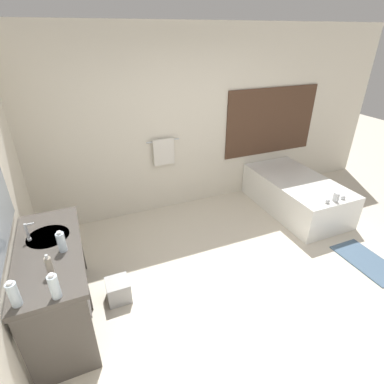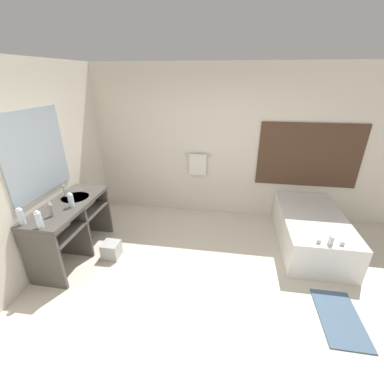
{
  "view_description": "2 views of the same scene",
  "coord_description": "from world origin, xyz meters",
  "px_view_note": "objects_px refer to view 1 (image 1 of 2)",
  "views": [
    {
      "loc": [
        -1.54,
        -1.9,
        2.57
      ],
      "look_at": [
        -0.24,
        1.21,
        0.76
      ],
      "focal_mm": 28.0,
      "sensor_mm": 36.0,
      "label": 1
    },
    {
      "loc": [
        0.3,
        -2.33,
        2.5
      ],
      "look_at": [
        -0.25,
        1.13,
        0.89
      ],
      "focal_mm": 24.0,
      "sensor_mm": 36.0,
      "label": 2
    }
  ],
  "objects_px": {
    "water_bottle_1": "(54,286)",
    "bathtub": "(296,193)",
    "water_bottle_3": "(61,242)",
    "waste_bin": "(118,290)",
    "water_bottle_2": "(14,294)",
    "soap_dispenser": "(49,266)"
  },
  "relations": [
    {
      "from": "bathtub",
      "to": "water_bottle_2",
      "type": "xyz_separation_m",
      "value": [
        -3.72,
        -1.4,
        0.68
      ]
    },
    {
      "from": "water_bottle_1",
      "to": "soap_dispenser",
      "type": "distance_m",
      "value": 0.27
    },
    {
      "from": "waste_bin",
      "to": "water_bottle_2",
      "type": "bearing_deg",
      "value": -140.27
    },
    {
      "from": "water_bottle_3",
      "to": "waste_bin",
      "type": "height_order",
      "value": "water_bottle_3"
    },
    {
      "from": "water_bottle_2",
      "to": "water_bottle_3",
      "type": "height_order",
      "value": "water_bottle_2"
    },
    {
      "from": "water_bottle_1",
      "to": "waste_bin",
      "type": "bearing_deg",
      "value": 53.48
    },
    {
      "from": "water_bottle_3",
      "to": "water_bottle_2",
      "type": "bearing_deg",
      "value": -122.31
    },
    {
      "from": "water_bottle_2",
      "to": "water_bottle_3",
      "type": "relative_size",
      "value": 1.07
    },
    {
      "from": "soap_dispenser",
      "to": "waste_bin",
      "type": "distance_m",
      "value": 1.04
    },
    {
      "from": "bathtub",
      "to": "waste_bin",
      "type": "height_order",
      "value": "bathtub"
    },
    {
      "from": "water_bottle_2",
      "to": "waste_bin",
      "type": "bearing_deg",
      "value": 39.73
    },
    {
      "from": "bathtub",
      "to": "water_bottle_2",
      "type": "relative_size",
      "value": 7.82
    },
    {
      "from": "water_bottle_1",
      "to": "bathtub",
      "type": "bearing_deg",
      "value": 22.45
    },
    {
      "from": "water_bottle_1",
      "to": "water_bottle_3",
      "type": "relative_size",
      "value": 1.07
    },
    {
      "from": "water_bottle_1",
      "to": "soap_dispenser",
      "type": "height_order",
      "value": "water_bottle_1"
    },
    {
      "from": "water_bottle_2",
      "to": "soap_dispenser",
      "type": "relative_size",
      "value": 1.12
    },
    {
      "from": "water_bottle_3",
      "to": "waste_bin",
      "type": "bearing_deg",
      "value": 13.84
    },
    {
      "from": "bathtub",
      "to": "water_bottle_2",
      "type": "bearing_deg",
      "value": -159.38
    },
    {
      "from": "water_bottle_1",
      "to": "soap_dispenser",
      "type": "relative_size",
      "value": 1.12
    },
    {
      "from": "water_bottle_3",
      "to": "bathtub",
      "type": "bearing_deg",
      "value": 14.73
    },
    {
      "from": "water_bottle_2",
      "to": "bathtub",
      "type": "bearing_deg",
      "value": 20.62
    },
    {
      "from": "water_bottle_1",
      "to": "soap_dispenser",
      "type": "bearing_deg",
      "value": 98.04
    }
  ]
}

